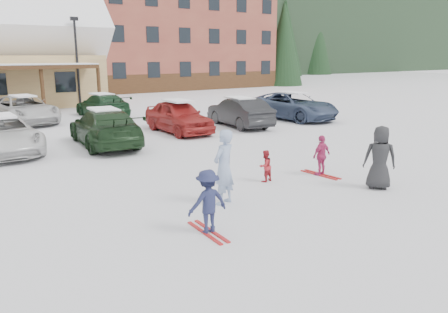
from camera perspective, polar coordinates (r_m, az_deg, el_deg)
ground at (r=11.04m, az=1.64°, el=-6.24°), size 160.00×160.00×0.00m
alpine_hotel at (r=50.94m, az=-11.08°, el=18.57°), size 31.48×14.01×21.48m
lamp_post at (r=32.64m, az=-18.67°, el=12.20°), size 0.50×0.25×6.16m
conifer_1 at (r=54.27m, az=7.81°, el=15.83°), size 4.84×4.84×11.22m
conifer_3 at (r=53.83m, az=-21.90°, el=13.83°), size 3.96×3.96×9.18m
conifer_4 at (r=67.68m, az=2.22°, el=15.64°), size 5.06×5.06×11.73m
adult_skier at (r=10.81m, az=-0.03°, el=-1.41°), size 0.81×0.68×1.90m
toddler_red at (r=12.89m, az=5.39°, el=-1.24°), size 0.52×0.43×0.95m
child_navy at (r=9.13m, az=-2.14°, el=-5.92°), size 0.91×0.55×1.37m
skis_child_navy at (r=9.37m, az=-2.10°, el=-9.81°), size 0.26×1.41×0.03m
child_magenta at (r=13.81m, az=12.62°, el=0.15°), size 0.76×0.37×1.26m
skis_child_magenta at (r=13.96m, az=12.49°, el=-2.32°), size 0.32×1.41×0.03m
bystander_dark at (r=12.82m, az=19.69°, el=-0.13°), size 1.01×1.02×1.78m
parked_car_2 at (r=18.54m, az=-27.10°, el=2.57°), size 2.46×5.21×1.44m
parked_car_3 at (r=18.57m, az=-15.31°, el=3.69°), size 2.57×5.37×1.51m
parked_car_4 at (r=21.12m, az=-5.98°, el=5.22°), size 1.82×4.50×1.53m
parked_car_5 at (r=22.77m, az=2.03°, el=5.81°), size 2.05×4.67×1.49m
parked_car_6 at (r=25.68m, az=8.94°, el=6.56°), size 3.15×5.79×1.54m
parked_car_10 at (r=26.23m, az=-24.66°, el=5.61°), size 3.22×5.68×1.50m
parked_car_11 at (r=27.28m, az=-15.59°, el=6.45°), size 2.22×4.87×1.38m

